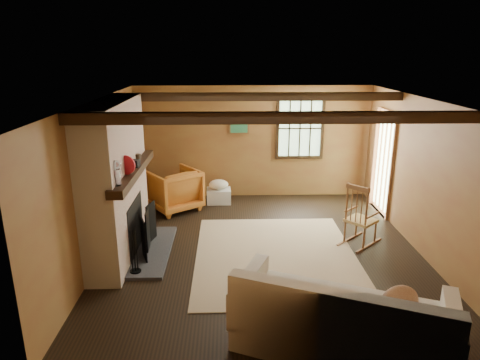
{
  "coord_description": "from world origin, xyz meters",
  "views": [
    {
      "loc": [
        -0.54,
        -6.25,
        3.1
      ],
      "look_at": [
        -0.35,
        0.4,
        1.07
      ],
      "focal_mm": 32.0,
      "sensor_mm": 36.0,
      "label": 1
    }
  ],
  "objects_px": {
    "rocking_chair": "(360,219)",
    "laundry_basket": "(219,196)",
    "sofa": "(341,324)",
    "fireplace": "(118,187)",
    "armchair": "(174,190)"
  },
  "relations": [
    {
      "from": "rocking_chair",
      "to": "laundry_basket",
      "type": "height_order",
      "value": "rocking_chair"
    },
    {
      "from": "sofa",
      "to": "laundry_basket",
      "type": "xyz_separation_m",
      "value": [
        -1.39,
        4.7,
        -0.18
      ]
    },
    {
      "from": "fireplace",
      "to": "armchair",
      "type": "relative_size",
      "value": 2.6
    },
    {
      "from": "fireplace",
      "to": "sofa",
      "type": "bearing_deg",
      "value": -39.98
    },
    {
      "from": "sofa",
      "to": "armchair",
      "type": "bearing_deg",
      "value": 140.11
    },
    {
      "from": "laundry_basket",
      "to": "armchair",
      "type": "xyz_separation_m",
      "value": [
        -0.89,
        -0.37,
        0.27
      ]
    },
    {
      "from": "fireplace",
      "to": "laundry_basket",
      "type": "distance_m",
      "value": 2.89
    },
    {
      "from": "fireplace",
      "to": "sofa",
      "type": "height_order",
      "value": "fireplace"
    },
    {
      "from": "fireplace",
      "to": "sofa",
      "type": "relative_size",
      "value": 0.97
    },
    {
      "from": "armchair",
      "to": "laundry_basket",
      "type": "bearing_deg",
      "value": 166.63
    },
    {
      "from": "sofa",
      "to": "armchair",
      "type": "height_order",
      "value": "sofa"
    },
    {
      "from": "fireplace",
      "to": "sofa",
      "type": "distance_m",
      "value": 3.83
    },
    {
      "from": "rocking_chair",
      "to": "armchair",
      "type": "relative_size",
      "value": 1.14
    },
    {
      "from": "fireplace",
      "to": "rocking_chair",
      "type": "distance_m",
      "value": 3.91
    },
    {
      "from": "armchair",
      "to": "sofa",
      "type": "bearing_deg",
      "value": 81.78
    }
  ]
}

